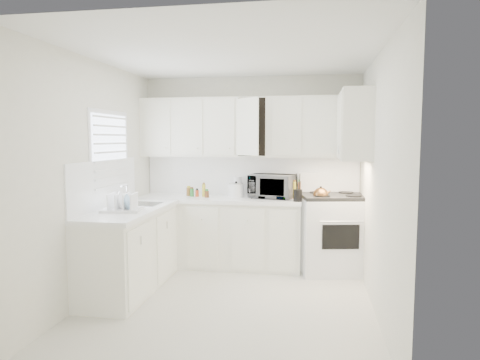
% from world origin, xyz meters
% --- Properties ---
extents(floor, '(3.20, 3.20, 0.00)m').
position_xyz_m(floor, '(0.00, 0.00, 0.00)').
color(floor, silver).
rests_on(floor, ground).
extents(ceiling, '(3.20, 3.20, 0.00)m').
position_xyz_m(ceiling, '(0.00, 0.00, 2.60)').
color(ceiling, white).
rests_on(ceiling, ground).
extents(wall_back, '(3.00, 0.00, 3.00)m').
position_xyz_m(wall_back, '(0.00, 1.60, 1.30)').
color(wall_back, white).
rests_on(wall_back, ground).
extents(wall_front, '(3.00, 0.00, 3.00)m').
position_xyz_m(wall_front, '(0.00, -1.60, 1.30)').
color(wall_front, white).
rests_on(wall_front, ground).
extents(wall_left, '(0.00, 3.20, 3.20)m').
position_xyz_m(wall_left, '(-1.50, 0.00, 1.30)').
color(wall_left, white).
rests_on(wall_left, ground).
extents(wall_right, '(0.00, 3.20, 3.20)m').
position_xyz_m(wall_right, '(1.50, 0.00, 1.30)').
color(wall_right, white).
rests_on(wall_right, ground).
extents(window_blinds, '(0.06, 0.96, 1.06)m').
position_xyz_m(window_blinds, '(-1.48, 0.35, 1.55)').
color(window_blinds, white).
rests_on(window_blinds, wall_left).
extents(lower_cabinets_back, '(2.22, 0.60, 0.90)m').
position_xyz_m(lower_cabinets_back, '(-0.39, 1.30, 0.45)').
color(lower_cabinets_back, white).
rests_on(lower_cabinets_back, floor).
extents(lower_cabinets_left, '(0.60, 1.60, 0.90)m').
position_xyz_m(lower_cabinets_left, '(-1.20, 0.20, 0.45)').
color(lower_cabinets_left, white).
rests_on(lower_cabinets_left, floor).
extents(countertop_back, '(2.24, 0.64, 0.05)m').
position_xyz_m(countertop_back, '(-0.39, 1.29, 0.93)').
color(countertop_back, white).
rests_on(countertop_back, lower_cabinets_back).
extents(countertop_left, '(0.64, 1.62, 0.05)m').
position_xyz_m(countertop_left, '(-1.19, 0.20, 0.93)').
color(countertop_left, white).
rests_on(countertop_left, lower_cabinets_left).
extents(backsplash_back, '(2.98, 0.02, 0.55)m').
position_xyz_m(backsplash_back, '(0.00, 1.59, 1.23)').
color(backsplash_back, white).
rests_on(backsplash_back, wall_back).
extents(backsplash_left, '(0.02, 1.60, 0.55)m').
position_xyz_m(backsplash_left, '(-1.49, 0.20, 1.23)').
color(backsplash_left, white).
rests_on(backsplash_left, wall_left).
extents(upper_cabinets_back, '(3.00, 0.33, 0.80)m').
position_xyz_m(upper_cabinets_back, '(0.00, 1.44, 1.50)').
color(upper_cabinets_back, white).
rests_on(upper_cabinets_back, wall_back).
extents(upper_cabinets_right, '(0.33, 0.90, 0.80)m').
position_xyz_m(upper_cabinets_right, '(1.33, 0.82, 1.50)').
color(upper_cabinets_right, white).
rests_on(upper_cabinets_right, wall_right).
extents(sink, '(0.42, 0.38, 0.30)m').
position_xyz_m(sink, '(-1.19, 0.55, 1.07)').
color(sink, gray).
rests_on(sink, countertop_left).
extents(stove, '(0.97, 0.84, 1.31)m').
position_xyz_m(stove, '(1.15, 1.28, 0.65)').
color(stove, white).
rests_on(stove, floor).
extents(tea_kettle, '(0.25, 0.21, 0.22)m').
position_xyz_m(tea_kettle, '(0.97, 1.12, 1.05)').
color(tea_kettle, brown).
rests_on(tea_kettle, stove).
extents(frying_pan, '(0.44, 0.55, 0.04)m').
position_xyz_m(frying_pan, '(1.33, 1.44, 0.97)').
color(frying_pan, black).
rests_on(frying_pan, stove).
extents(microwave, '(0.62, 0.42, 0.39)m').
position_xyz_m(microwave, '(0.32, 1.37, 1.14)').
color(microwave, gray).
rests_on(microwave, countertop_back).
extents(rice_cooker, '(0.25, 0.25, 0.22)m').
position_xyz_m(rice_cooker, '(-0.17, 1.37, 1.06)').
color(rice_cooker, white).
rests_on(rice_cooker, countertop_back).
extents(paper_towel, '(0.12, 0.12, 0.27)m').
position_xyz_m(paper_towel, '(-0.17, 1.48, 1.08)').
color(paper_towel, white).
rests_on(paper_towel, countertop_back).
extents(utensil_crock, '(0.15, 0.15, 0.37)m').
position_xyz_m(utensil_crock, '(0.68, 1.08, 1.13)').
color(utensil_crock, black).
rests_on(utensil_crock, countertop_back).
extents(dish_rack, '(0.45, 0.37, 0.23)m').
position_xyz_m(dish_rack, '(-1.20, 0.02, 1.06)').
color(dish_rack, white).
rests_on(dish_rack, countertop_left).
extents(spice_left_0, '(0.06, 0.06, 0.13)m').
position_xyz_m(spice_left_0, '(-0.85, 1.42, 1.02)').
color(spice_left_0, brown).
rests_on(spice_left_0, countertop_back).
extents(spice_left_1, '(0.06, 0.06, 0.13)m').
position_xyz_m(spice_left_1, '(-0.78, 1.33, 1.02)').
color(spice_left_1, '#287A30').
rests_on(spice_left_1, countertop_back).
extents(spice_left_2, '(0.06, 0.06, 0.13)m').
position_xyz_m(spice_left_2, '(-0.70, 1.42, 1.02)').
color(spice_left_2, '#BF4119').
rests_on(spice_left_2, countertop_back).
extents(spice_left_3, '(0.06, 0.06, 0.13)m').
position_xyz_m(spice_left_3, '(-0.62, 1.33, 1.02)').
color(spice_left_3, gold).
rests_on(spice_left_3, countertop_back).
extents(spice_left_4, '(0.06, 0.06, 0.13)m').
position_xyz_m(spice_left_4, '(-0.55, 1.42, 1.02)').
color(spice_left_4, brown).
rests_on(spice_left_4, countertop_back).
extents(sauce_right_0, '(0.06, 0.06, 0.19)m').
position_xyz_m(sauce_right_0, '(0.58, 1.46, 1.05)').
color(sauce_right_0, '#BF4119').
rests_on(sauce_right_0, countertop_back).
extents(sauce_right_1, '(0.06, 0.06, 0.19)m').
position_xyz_m(sauce_right_1, '(0.64, 1.40, 1.05)').
color(sauce_right_1, gold).
rests_on(sauce_right_1, countertop_back).
extents(sauce_right_2, '(0.06, 0.06, 0.19)m').
position_xyz_m(sauce_right_2, '(0.69, 1.46, 1.05)').
color(sauce_right_2, brown).
rests_on(sauce_right_2, countertop_back).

